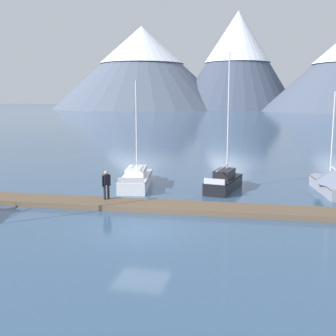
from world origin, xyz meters
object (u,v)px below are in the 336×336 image
(sailboat_second_berth, at_px, (137,178))
(sailboat_mid_dock_port, at_px, (225,181))
(person_on_dock, at_px, (106,183))
(sailboat_mid_dock_starboard, at_px, (331,181))

(sailboat_second_berth, height_order, sailboat_mid_dock_port, sailboat_mid_dock_port)
(person_on_dock, bearing_deg, sailboat_second_berth, 87.77)
(sailboat_mid_dock_port, bearing_deg, person_on_dock, -138.49)
(sailboat_mid_dock_port, distance_m, sailboat_mid_dock_starboard, 6.93)
(sailboat_second_berth, relative_size, sailboat_mid_dock_starboard, 1.05)
(sailboat_second_berth, distance_m, sailboat_mid_dock_port, 6.21)
(sailboat_mid_dock_port, relative_size, person_on_dock, 5.42)
(sailboat_second_berth, distance_m, person_on_dock, 5.59)
(sailboat_second_berth, bearing_deg, person_on_dock, -92.23)
(sailboat_mid_dock_starboard, bearing_deg, sailboat_mid_dock_port, -175.62)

